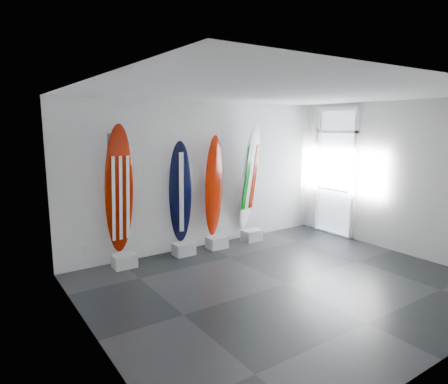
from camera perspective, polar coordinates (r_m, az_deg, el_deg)
floor at (r=6.56m, az=8.83°, el=-13.09°), size 6.00×6.00×0.00m
ceiling at (r=6.06m, az=9.60°, el=14.03°), size 6.00×6.00×0.00m
wall_back at (r=8.11m, az=-3.04°, el=2.44°), size 6.00×0.00×6.00m
wall_left at (r=4.65m, az=-18.83°, el=-3.67°), size 0.00×5.00×5.00m
wall_right at (r=8.47m, az=24.12°, el=1.91°), size 0.00×5.00×5.00m
display_block_usa at (r=7.36m, az=-14.31°, el=-9.70°), size 0.40×0.30×0.24m
surfboard_usa at (r=7.13m, az=-15.02°, el=0.28°), size 0.54×0.32×2.33m
display_block_navy at (r=7.82m, az=-5.88°, el=-8.25°), size 0.40×0.30×0.24m
surfboard_navy at (r=7.64m, az=-6.38°, el=-0.05°), size 0.47×0.25×2.00m
display_block_swiss at (r=8.20m, az=-1.05°, el=-7.34°), size 0.40×0.30×0.24m
surfboard_swiss at (r=8.02m, az=-1.47°, el=0.83°), size 0.50×0.26×2.10m
display_block_italy at (r=8.72m, az=4.06°, el=-6.31°), size 0.40×0.30×0.24m
surfboard_italy at (r=8.53m, az=3.74°, el=2.11°), size 0.62×0.55×2.33m
wall_outlet at (r=7.40m, az=-19.46°, el=-7.98°), size 0.09×0.02×0.13m
glass_door at (r=9.35m, az=15.91°, el=2.60°), size 0.12×1.16×2.85m
balcony at (r=10.54m, az=20.32°, el=-1.95°), size 2.80×2.20×1.20m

